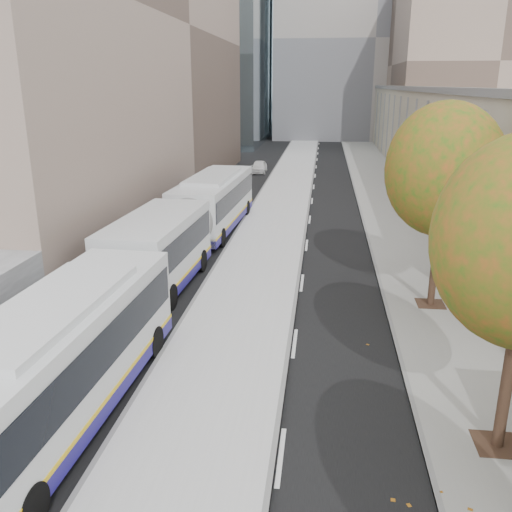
# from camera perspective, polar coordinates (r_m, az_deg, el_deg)

# --- Properties ---
(bus_platform) EXTENTS (4.25, 150.00, 0.15)m
(bus_platform) POSITION_cam_1_polar(r_m,az_deg,el_deg) (35.07, 1.98, 3.69)
(bus_platform) COLOR #B6B6B6
(bus_platform) RESTS_ON ground
(sidewalk) EXTENTS (4.75, 150.00, 0.08)m
(sidewalk) POSITION_cam_1_polar(r_m,az_deg,el_deg) (35.31, 15.04, 3.12)
(sidewalk) COLOR gray
(sidewalk) RESTS_ON ground
(building_tan) EXTENTS (18.00, 92.00, 8.00)m
(building_tan) POSITION_cam_1_polar(r_m,az_deg,el_deg) (65.16, 22.16, 12.40)
(building_tan) COLOR #A19680
(building_tan) RESTS_ON ground
(building_midrise) EXTENTS (24.00, 46.00, 25.00)m
(building_midrise) POSITION_cam_1_polar(r_m,az_deg,el_deg) (45.55, -22.94, 21.36)
(building_midrise) COLOR gray
(building_midrise) RESTS_ON ground
(building_far_block) EXTENTS (30.00, 18.00, 30.00)m
(building_far_block) POSITION_cam_1_polar(r_m,az_deg,el_deg) (95.37, 12.01, 21.18)
(building_far_block) COLOR gray
(building_far_block) RESTS_ON ground
(tree_d) EXTENTS (4.40, 4.40, 7.60)m
(tree_d) POSITION_cam_1_polar(r_m,az_deg,el_deg) (21.60, 19.22, 8.53)
(tree_d) COLOR black
(tree_d) RESTS_ON sidewalk
(bus_far) EXTENTS (3.66, 19.17, 3.18)m
(bus_far) POSITION_cam_1_polar(r_m,az_deg,el_deg) (29.04, -6.46, 4.01)
(bus_far) COLOR silver
(bus_far) RESTS_ON ground
(distant_car) EXTENTS (1.49, 3.59, 1.22)m
(distant_car) POSITION_cam_1_polar(r_m,az_deg,el_deg) (55.12, 0.33, 9.38)
(distant_car) COLOR silver
(distant_car) RESTS_ON ground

